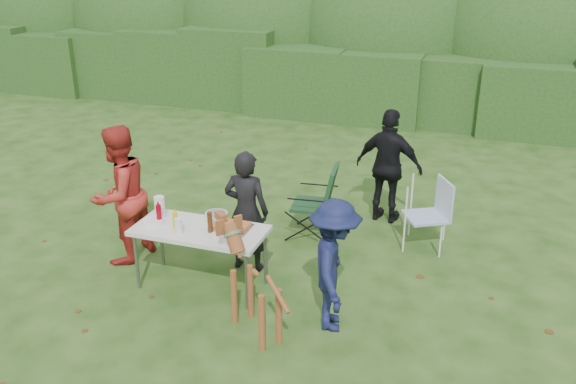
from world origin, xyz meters
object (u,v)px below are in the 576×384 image
(dog, at_px, (255,287))
(person_cook, at_px, (247,211))
(folding_table, at_px, (200,233))
(person_black_puffy, at_px, (389,167))
(camping_chair, at_px, (313,201))
(paper_towel_roll, at_px, (160,207))
(child, at_px, (334,266))
(ketchup_bottle, at_px, (159,214))
(mustard_bottle, at_px, (175,221))
(lawn_chair, at_px, (426,214))
(person_red_jacket, at_px, (120,195))
(beer_bottle, at_px, (210,222))

(dog, bearing_deg, person_cook, -26.03)
(folding_table, distance_m, person_cook, 0.67)
(person_black_puffy, bearing_deg, camping_chair, 52.77)
(dog, bearing_deg, folding_table, 3.16)
(paper_towel_roll, bearing_deg, child, -10.23)
(paper_towel_roll, bearing_deg, ketchup_bottle, -63.74)
(mustard_bottle, height_order, ketchup_bottle, ketchup_bottle)
(mustard_bottle, bearing_deg, person_cook, 49.34)
(person_black_puffy, distance_m, ketchup_bottle, 3.32)
(person_black_puffy, bearing_deg, person_cook, 64.67)
(person_cook, xyz_separation_m, paper_towel_roll, (-0.90, -0.45, 0.12))
(lawn_chair, relative_size, paper_towel_roll, 3.55)
(folding_table, xyz_separation_m, person_red_jacket, (-1.21, 0.29, 0.18))
(folding_table, height_order, person_red_jacket, person_red_jacket)
(camping_chair, bearing_deg, child, 106.01)
(person_black_puffy, height_order, lawn_chair, person_black_puffy)
(person_cook, bearing_deg, lawn_chair, -148.53)
(folding_table, relative_size, person_red_jacket, 0.86)
(camping_chair, distance_m, lawn_chair, 1.49)
(person_black_puffy, bearing_deg, paper_towel_roll, 56.24)
(person_black_puffy, relative_size, dog, 1.45)
(person_red_jacket, xyz_separation_m, child, (2.85, -0.57, -0.16))
(person_cook, xyz_separation_m, child, (1.30, -0.84, -0.05))
(folding_table, relative_size, person_cook, 0.99)
(ketchup_bottle, bearing_deg, mustard_bottle, -19.20)
(folding_table, xyz_separation_m, person_black_puffy, (1.69, 2.49, 0.13))
(person_cook, height_order, camping_chair, person_cook)
(person_cook, height_order, lawn_chair, person_cook)
(paper_towel_roll, bearing_deg, mustard_bottle, -35.00)
(person_cook, distance_m, person_red_jacket, 1.58)
(person_cook, xyz_separation_m, person_black_puffy, (1.35, 1.92, 0.06))
(person_black_puffy, relative_size, camping_chair, 1.63)
(person_black_puffy, xyz_separation_m, lawn_chair, (0.62, -0.64, -0.35))
(folding_table, relative_size, paper_towel_roll, 5.77)
(beer_bottle, bearing_deg, paper_towel_roll, 167.28)
(dog, distance_m, paper_towel_roll, 1.71)
(child, relative_size, lawn_chair, 1.53)
(child, bearing_deg, paper_towel_roll, 64.79)
(person_cook, bearing_deg, paper_towel_roll, 25.02)
(child, distance_m, camping_chair, 2.13)
(folding_table, height_order, person_black_puffy, person_black_puffy)
(camping_chair, height_order, paper_towel_roll, camping_chair)
(person_cook, distance_m, dog, 1.37)
(person_cook, relative_size, mustard_bottle, 7.55)
(person_red_jacket, distance_m, lawn_chair, 3.87)
(dog, bearing_deg, child, -114.18)
(folding_table, xyz_separation_m, lawn_chair, (2.31, 1.84, -0.22))
(folding_table, height_order, person_cook, person_cook)
(person_cook, bearing_deg, ketchup_bottle, 33.68)
(person_black_puffy, bearing_deg, dog, 86.23)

